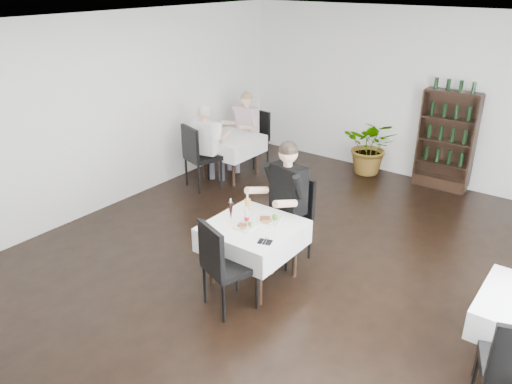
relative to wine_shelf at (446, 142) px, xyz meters
The scene contains 18 objects.
room_shell 4.40m from the wine_shelf, 97.92° to the right, with size 9.00×9.00×9.00m.
wine_shelf is the anchor object (origin of this frame).
main_table 4.41m from the wine_shelf, 101.78° to the right, with size 1.03×1.03×0.77m.
left_table 3.77m from the wine_shelf, 151.20° to the right, with size 0.98×0.98×0.77m.
potted_tree 1.34m from the wine_shelf, behind, with size 0.96×0.83×1.07m, color #225C1F.
main_chair_far 3.65m from the wine_shelf, 103.52° to the right, with size 0.59×0.60×1.12m.
main_chair_near 5.04m from the wine_shelf, 99.42° to the right, with size 0.63×0.64×1.08m.
left_chair_far 3.50m from the wine_shelf, 163.87° to the right, with size 0.52×0.53×1.05m.
left_chair_near 4.27m from the wine_shelf, 143.03° to the right, with size 0.65×0.66×1.14m.
diner_main 3.83m from the wine_shelf, 103.21° to the right, with size 0.68×0.71×1.64m.
diner_left_far 3.63m from the wine_shelf, 159.01° to the right, with size 0.59×0.61×1.48m.
diner_left_near 4.10m from the wine_shelf, 144.66° to the right, with size 0.61×0.64×1.48m.
plate_far 4.21m from the wine_shelf, 100.98° to the right, with size 0.37×0.37×0.09m.
plate_near 4.52m from the wine_shelf, 101.89° to the right, with size 0.24×0.24×0.07m.
pilsner_dark 4.53m from the wine_shelf, 105.28° to the right, with size 0.07×0.07×0.28m.
pilsner_lager 4.36m from the wine_shelf, 103.82° to the right, with size 0.08×0.08×0.33m.
coke_bottle 4.45m from the wine_shelf, 102.62° to the right, with size 0.06×0.06×0.22m.
napkin_cutlery 4.60m from the wine_shelf, 96.80° to the right, with size 0.18×0.17×0.02m.
Camera 1 is at (2.86, -4.19, 3.52)m, focal length 35.00 mm.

